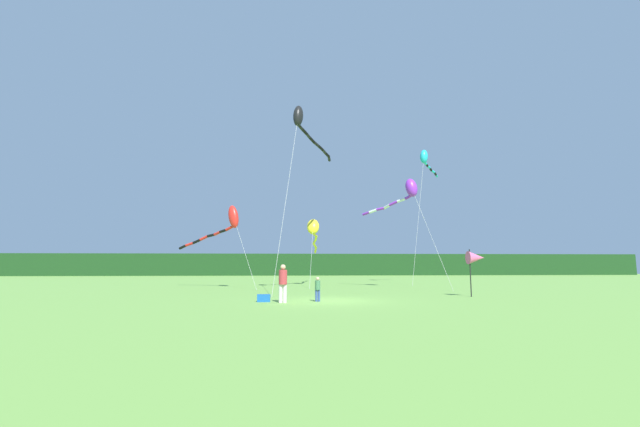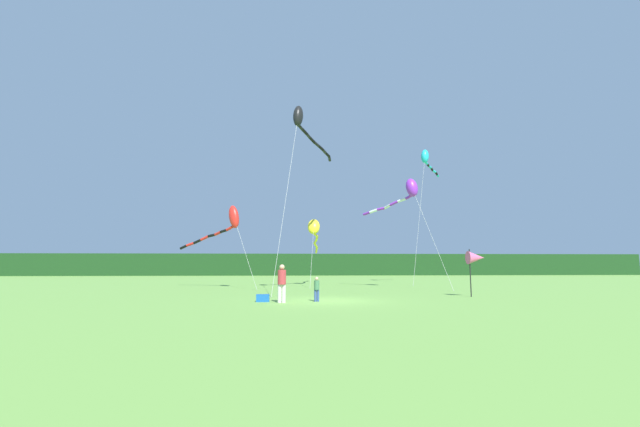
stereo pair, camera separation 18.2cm
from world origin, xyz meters
TOP-DOWN VIEW (x-y plane):
  - ground_plane at (0.00, 0.00)m, footprint 120.00×120.00m
  - distant_treeline at (0.00, 45.00)m, footprint 108.00×3.07m
  - person_adult at (-2.19, -0.89)m, footprint 0.38×0.38m
  - person_child at (-0.58, -0.35)m, footprint 0.25×0.25m
  - cooler_box at (-3.07, -0.34)m, footprint 0.60×0.33m
  - banner_flag_pole at (8.11, 1.84)m, footprint 0.90×0.70m
  - kite_red at (-6.45, 10.49)m, footprint 6.53×5.04m
  - kite_purple at (6.55, 9.07)m, footprint 4.82×6.07m
  - kite_yellow at (0.09, 14.63)m, footprint 1.26×11.30m
  - kite_black at (-1.11, 6.13)m, footprint 3.95×8.11m
  - kite_cyan at (10.22, 15.74)m, footprint 4.43×5.51m

SIDE VIEW (x-z plane):
  - ground_plane at x=0.00m, z-range 0.00..0.00m
  - cooler_box at x=-3.07m, z-range 0.00..0.34m
  - person_child at x=-0.58m, z-range 0.07..1.19m
  - person_adult at x=-2.19m, z-range 0.10..1.81m
  - distant_treeline at x=0.00m, z-range 0.00..3.31m
  - banner_flag_pole at x=8.11m, z-range 0.79..3.32m
  - kite_yellow at x=0.09m, z-range 1.75..7.31m
  - kite_red at x=-6.45m, z-range 1.78..7.83m
  - kite_purple at x=6.55m, z-range 3.01..10.95m
  - kite_black at x=-1.11m, z-range 4.86..16.75m
  - kite_cyan at x=10.22m, z-range 5.13..17.14m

